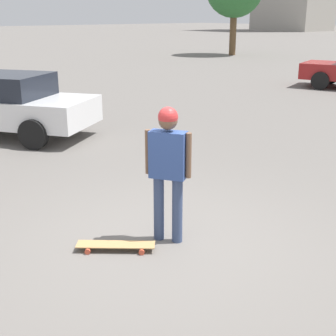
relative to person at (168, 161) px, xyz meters
name	(u,v)px	position (x,y,z in m)	size (l,w,h in m)	color
ground_plane	(168,240)	(0.00, 0.00, -1.09)	(220.00, 220.00, 0.00)	slate
person	(168,161)	(0.00, 0.00, 0.00)	(0.53, 0.41, 1.78)	#38476B
skateboard	(116,245)	(-0.22, -0.68, -1.02)	(0.82, 0.87, 0.08)	tan
car_parked_near	(3,104)	(-6.87, 0.67, -0.32)	(4.74, 3.94, 1.50)	silver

